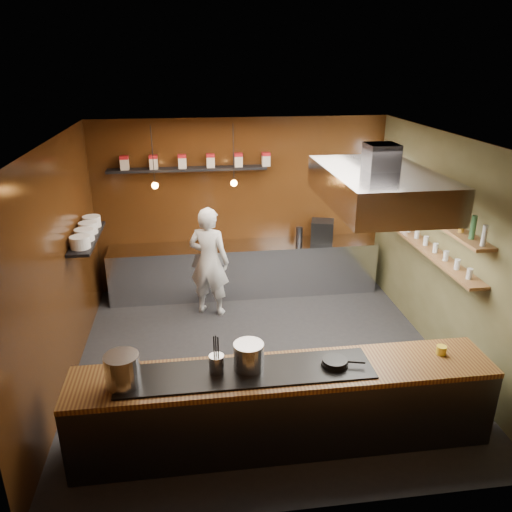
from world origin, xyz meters
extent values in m
plane|color=#232326|center=(0.00, 0.00, 0.00)|extent=(5.00, 5.00, 0.00)
plane|color=#351B09|center=(0.00, 2.50, 1.50)|extent=(5.00, 0.00, 5.00)
plane|color=#351B09|center=(-2.50, 0.00, 1.50)|extent=(0.00, 5.00, 5.00)
plane|color=brown|center=(2.50, 0.00, 1.50)|extent=(0.00, 5.00, 5.00)
plane|color=silver|center=(0.00, 0.00, 3.00)|extent=(5.00, 5.00, 0.00)
plane|color=white|center=(2.45, 1.70, 1.90)|extent=(0.00, 1.00, 1.00)
cube|color=silver|center=(0.00, 2.17, 0.45)|extent=(4.60, 0.65, 0.90)
cube|color=#38383D|center=(0.00, -1.60, 0.43)|extent=(4.40, 0.70, 0.86)
cube|color=brown|center=(0.00, -1.60, 0.89)|extent=(4.40, 0.72, 0.06)
cube|color=black|center=(-0.40, -1.60, 0.93)|extent=(2.60, 0.55, 0.02)
cube|color=black|center=(-0.90, 2.36, 2.20)|extent=(2.60, 0.26, 0.04)
cube|color=black|center=(-2.34, 1.00, 1.55)|extent=(0.30, 1.40, 0.04)
cube|color=brown|center=(2.34, 0.30, 1.92)|extent=(0.26, 2.80, 0.04)
cube|color=brown|center=(2.34, 0.30, 1.45)|extent=(0.26, 2.80, 0.04)
cube|color=#38383D|center=(1.30, -0.40, 2.85)|extent=(0.35, 0.35, 0.30)
cube|color=silver|center=(1.30, -0.40, 2.50)|extent=(1.20, 2.00, 0.40)
cube|color=white|center=(1.30, -0.40, 2.29)|extent=(1.00, 1.80, 0.02)
cylinder|color=black|center=(-1.40, 1.70, 2.55)|extent=(0.01, 0.01, 0.90)
sphere|color=orange|center=(-1.40, 1.70, 2.10)|extent=(0.10, 0.10, 0.10)
cylinder|color=black|center=(-0.20, 1.70, 2.55)|extent=(0.01, 0.01, 0.90)
sphere|color=orange|center=(-0.20, 1.70, 2.10)|extent=(0.10, 0.10, 0.10)
cube|color=beige|center=(-1.90, 2.36, 2.31)|extent=(0.13, 0.13, 0.17)
cube|color=#A2141A|center=(-1.90, 2.36, 2.42)|extent=(0.13, 0.13, 0.05)
cube|color=beige|center=(-1.44, 2.36, 2.31)|extent=(0.13, 0.13, 0.17)
cube|color=#A2141A|center=(-1.44, 2.36, 2.42)|extent=(0.13, 0.13, 0.05)
cube|color=beige|center=(-0.98, 2.36, 2.31)|extent=(0.13, 0.13, 0.17)
cube|color=#A2141A|center=(-0.98, 2.36, 2.42)|extent=(0.13, 0.13, 0.05)
cube|color=beige|center=(-0.52, 2.36, 2.31)|extent=(0.13, 0.13, 0.17)
cube|color=#A2141A|center=(-0.52, 2.36, 2.42)|extent=(0.14, 0.13, 0.05)
cube|color=beige|center=(-0.06, 2.36, 2.31)|extent=(0.13, 0.13, 0.17)
cube|color=#A2141A|center=(-0.06, 2.36, 2.42)|extent=(0.14, 0.13, 0.05)
cube|color=beige|center=(0.40, 2.36, 2.31)|extent=(0.13, 0.13, 0.17)
cube|color=#A2141A|center=(0.40, 2.36, 2.42)|extent=(0.14, 0.13, 0.05)
cylinder|color=white|center=(-2.34, 0.55, 1.65)|extent=(0.26, 0.26, 0.16)
cylinder|color=white|center=(-2.34, 0.85, 1.65)|extent=(0.26, 0.26, 0.16)
cylinder|color=white|center=(-2.34, 1.15, 1.65)|extent=(0.26, 0.26, 0.16)
cylinder|color=white|center=(-2.34, 1.45, 1.65)|extent=(0.26, 0.26, 0.16)
cylinder|color=silver|center=(2.34, -1.00, 2.06)|extent=(0.06, 0.06, 0.24)
cylinder|color=#2D5933|center=(2.34, -0.76, 2.06)|extent=(0.06, 0.06, 0.24)
cylinder|color=#8C601E|center=(2.34, -0.53, 2.06)|extent=(0.06, 0.06, 0.24)
cylinder|color=silver|center=(2.34, -0.29, 2.06)|extent=(0.06, 0.06, 0.24)
cylinder|color=#2D5933|center=(2.34, -0.05, 2.06)|extent=(0.06, 0.06, 0.24)
cylinder|color=#8C601E|center=(2.34, 0.18, 2.06)|extent=(0.06, 0.06, 0.24)
cylinder|color=silver|center=(2.34, 0.42, 2.06)|extent=(0.06, 0.06, 0.24)
cylinder|color=#2D5933|center=(2.34, 0.65, 2.06)|extent=(0.06, 0.06, 0.24)
cylinder|color=#8C601E|center=(2.34, 0.89, 2.06)|extent=(0.06, 0.06, 0.24)
cylinder|color=silver|center=(2.34, 1.13, 2.06)|extent=(0.06, 0.06, 0.24)
cylinder|color=#2D5933|center=(2.34, 1.36, 2.06)|extent=(0.06, 0.06, 0.24)
cylinder|color=#8C601E|center=(2.34, 1.60, 2.06)|extent=(0.06, 0.06, 0.24)
cylinder|color=silver|center=(2.34, -0.85, 1.53)|extent=(0.07, 0.07, 0.13)
cylinder|color=silver|center=(2.34, -0.56, 1.53)|extent=(0.07, 0.07, 0.13)
cylinder|color=silver|center=(2.34, -0.28, 1.53)|extent=(0.07, 0.07, 0.13)
cylinder|color=silver|center=(2.34, 0.01, 1.53)|extent=(0.07, 0.07, 0.13)
cylinder|color=silver|center=(2.34, 0.30, 1.53)|extent=(0.07, 0.07, 0.13)
cylinder|color=silver|center=(2.34, 0.59, 1.53)|extent=(0.07, 0.07, 0.13)
cylinder|color=silver|center=(2.34, 0.87, 1.53)|extent=(0.07, 0.07, 0.13)
cylinder|color=silver|center=(2.34, 1.16, 1.53)|extent=(0.07, 0.07, 0.13)
cylinder|color=silver|center=(2.34, 1.45, 1.53)|extent=(0.07, 0.07, 0.13)
cylinder|color=#B6B9BD|center=(-1.60, -1.66, 1.10)|extent=(0.38, 0.38, 0.33)
cylinder|color=#B2B4B9|center=(-0.37, -1.55, 1.08)|extent=(0.38, 0.38, 0.29)
cylinder|color=#B5B8BC|center=(-0.70, -1.58, 1.04)|extent=(0.18, 0.18, 0.20)
cylinder|color=black|center=(0.52, -1.61, 0.96)|extent=(0.28, 0.28, 0.03)
cylinder|color=black|center=(0.52, -1.61, 0.99)|extent=(0.26, 0.26, 0.03)
cylinder|color=black|center=(0.73, -1.67, 0.99)|extent=(0.18, 0.07, 0.02)
cylinder|color=gold|center=(1.73, -1.53, 0.97)|extent=(0.14, 0.14, 0.10)
cube|color=black|center=(1.37, 2.17, 1.09)|extent=(0.47, 0.45, 0.38)
imported|color=white|center=(-0.63, 1.50, 0.89)|extent=(0.77, 0.65, 1.79)
camera|label=1|loc=(-0.87, -5.84, 3.90)|focal=35.00mm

